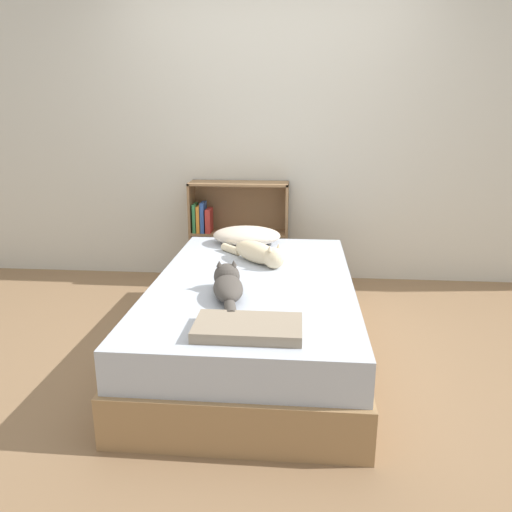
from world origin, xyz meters
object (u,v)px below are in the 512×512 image
(cat_dark, at_px, (228,285))
(bookshelf, at_px, (236,230))
(bed, at_px, (254,316))
(cat_light, at_px, (259,253))
(pillow, at_px, (247,235))

(cat_dark, bearing_deg, bookshelf, -5.02)
(bed, relative_size, cat_dark, 3.85)
(cat_light, xyz_separation_m, bookshelf, (-0.29, 1.04, -0.09))
(pillow, bearing_deg, bookshelf, 105.68)
(bookshelf, bearing_deg, cat_light, -74.44)
(cat_dark, height_order, bookshelf, bookshelf)
(pillow, xyz_separation_m, cat_light, (0.13, -0.48, 0.00))
(bed, height_order, cat_dark, cat_dark)
(bed, distance_m, bookshelf, 1.42)
(cat_light, bearing_deg, bed, -44.97)
(bed, xyz_separation_m, cat_light, (0.00, 0.33, 0.31))
(cat_light, bearing_deg, cat_dark, -55.17)
(bed, bearing_deg, pillow, 98.97)
(pillow, relative_size, cat_light, 1.04)
(bed, xyz_separation_m, pillow, (-0.13, 0.82, 0.31))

